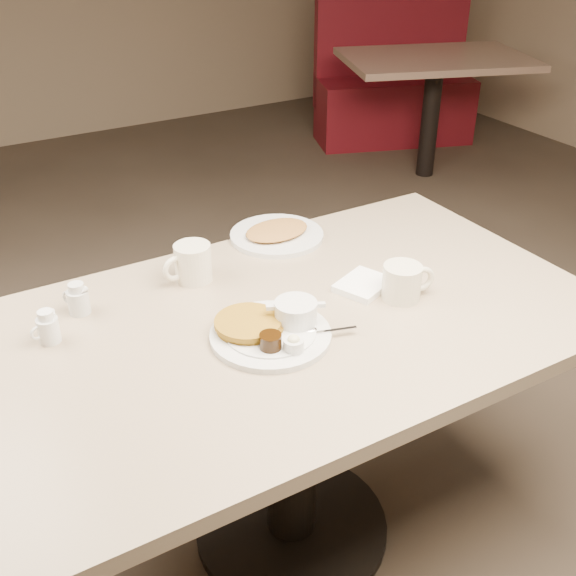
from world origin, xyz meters
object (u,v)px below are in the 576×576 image
coffee_mug_far (192,263)px  booth_back_right (397,85)px  coffee_mug_near (403,281)px  main_plate (273,327)px  diner_table (292,373)px  hash_plate (277,234)px  creamer_right (78,299)px  creamer_left (48,328)px

coffee_mug_far → booth_back_right: 3.52m
coffee_mug_near → main_plate: bearing=177.3°
main_plate → coffee_mug_far: coffee_mug_far is taller
diner_table → booth_back_right: (2.44, 2.66, -0.17)m
coffee_mug_far → hash_plate: coffee_mug_far is taller
main_plate → coffee_mug_near: (0.36, -0.02, 0.02)m
diner_table → hash_plate: (0.18, 0.39, 0.18)m
creamer_right → booth_back_right: (2.87, 2.38, -0.38)m
creamer_right → hash_plate: 0.62m
diner_table → coffee_mug_far: 0.38m
diner_table → main_plate: 0.21m
main_plate → coffee_mug_near: size_ratio=2.53×
coffee_mug_near → booth_back_right: bearing=51.6°
diner_table → creamer_right: creamer_right is taller
creamer_right → booth_back_right: 3.75m
creamer_right → hash_plate: bearing=10.3°
creamer_left → creamer_right: same height
coffee_mug_far → booth_back_right: bearing=42.7°
creamer_left → creamer_right: size_ratio=1.00×
coffee_mug_far → coffee_mug_near: bearing=-39.8°
creamer_left → creamer_right: bearing=43.3°
coffee_mug_near → creamer_right: coffee_mug_near is taller
coffee_mug_far → creamer_right: 0.30m
main_plate → coffee_mug_near: 0.36m
coffee_mug_near → coffee_mug_far: 0.54m
coffee_mug_near → diner_table: bearing=167.5°
creamer_left → booth_back_right: (2.97, 2.47, -0.38)m
coffee_mug_near → booth_back_right: size_ratio=0.09×
coffee_mug_far → hash_plate: 0.33m
creamer_left → hash_plate: size_ratio=0.26×
main_plate → booth_back_right: bearing=47.0°
creamer_left → creamer_right: (0.09, 0.09, -0.00)m
diner_table → hash_plate: bearing=65.4°
main_plate → hash_plate: size_ratio=1.20×
coffee_mug_far → creamer_right: bearing=-178.5°
creamer_left → hash_plate: creamer_left is taller
coffee_mug_near → booth_back_right: booth_back_right is taller
booth_back_right → creamer_left: bearing=-140.3°
diner_table → creamer_left: (-0.53, 0.19, 0.21)m
booth_back_right → coffee_mug_near: bearing=-128.4°
main_plate → hash_plate: 0.51m
creamer_right → booth_back_right: size_ratio=0.05×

